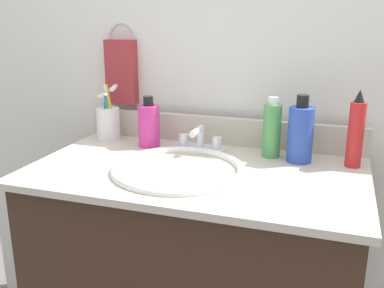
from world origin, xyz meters
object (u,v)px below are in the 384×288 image
faucet (199,142)px  bottle_toner_green (272,130)px  bottle_spray_red (356,132)px  cup_white_ceramic (108,123)px  bottle_soap_pink (149,125)px  bottle_shampoo_blue (300,133)px  hand_towel (121,72)px

faucet → bottle_toner_green: bottle_toner_green is taller
bottle_spray_red → cup_white_ceramic: 0.79m
bottle_spray_red → faucet: bearing=179.9°
faucet → bottle_soap_pink: size_ratio=0.98×
faucet → bottle_shampoo_blue: size_ratio=0.81×
bottle_spray_red → cup_white_ceramic: bottle_spray_red is taller
bottle_spray_red → cup_white_ceramic: (-0.79, 0.03, -0.04)m
bottle_shampoo_blue → cup_white_ceramic: 0.64m
bottle_toner_green → bottle_spray_red: bearing=-4.2°
bottle_toner_green → cup_white_ceramic: (-0.56, 0.01, -0.02)m
hand_towel → bottle_shampoo_blue: (0.63, -0.13, -0.13)m
hand_towel → bottle_spray_red: 0.80m
hand_towel → bottle_shampoo_blue: bearing=-11.3°
bottle_shampoo_blue → bottle_soap_pink: bearing=179.2°
bottle_soap_pink → hand_towel: bearing=142.0°
bottle_spray_red → bottle_toner_green: (-0.23, 0.02, -0.02)m
bottle_soap_pink → bottle_toner_green: bearing=2.2°
bottle_soap_pink → cup_white_ceramic: (-0.16, 0.03, -0.01)m
hand_towel → bottle_toner_green: (0.55, -0.10, -0.14)m
cup_white_ceramic → bottle_shampoo_blue: bearing=-3.0°
hand_towel → bottle_soap_pink: size_ratio=1.34×
hand_towel → faucet: (0.33, -0.12, -0.19)m
bottle_soap_pink → cup_white_ceramic: bearing=170.4°
hand_towel → bottle_toner_green: 0.57m
bottle_shampoo_blue → bottle_soap_pink: 0.48m
bottle_spray_red → bottle_soap_pink: (-0.63, 0.00, -0.03)m
bottle_shampoo_blue → cup_white_ceramic: (-0.64, 0.03, -0.03)m
hand_towel → bottle_spray_red: hand_towel is taller
faucet → bottle_soap_pink: 0.18m
bottle_spray_red → bottle_shampoo_blue: bearing=-178.5°
hand_towel → cup_white_ceramic: bearing=-96.0°
hand_towel → bottle_soap_pink: hand_towel is taller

